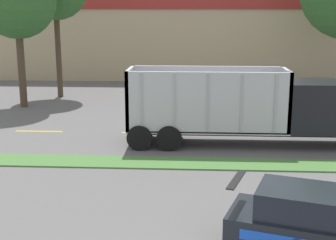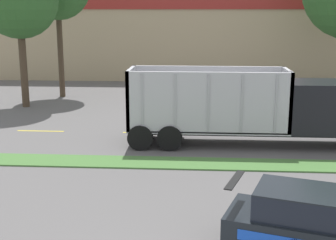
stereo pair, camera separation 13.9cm
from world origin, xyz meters
TOP-DOWN VIEW (x-y plane):
  - grass_verge at (0.00, 9.68)m, footprint 120.00×1.48m
  - centre_line_3 at (-7.08, 14.42)m, footprint 2.40×0.14m
  - centre_line_4 at (-1.68, 14.42)m, footprint 2.40×0.14m
  - centre_line_5 at (3.72, 14.42)m, footprint 2.40×0.14m
  - dump_truck_mid at (4.84, 12.61)m, footprint 12.46×2.57m
  - rally_car at (3.61, 2.66)m, footprint 4.49×2.96m
  - store_building_backdrop at (-1.07, 37.62)m, footprint 35.52×12.10m

SIDE VIEW (x-z plane):
  - centre_line_3 at x=-7.08m, z-range 0.00..0.01m
  - centre_line_4 at x=-1.68m, z-range 0.00..0.01m
  - centre_line_5 at x=3.72m, z-range 0.00..0.01m
  - grass_verge at x=0.00m, z-range 0.00..0.06m
  - rally_car at x=3.61m, z-range -0.01..1.77m
  - dump_truck_mid at x=4.84m, z-range -0.16..3.31m
  - store_building_backdrop at x=-1.07m, z-range 0.00..6.90m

